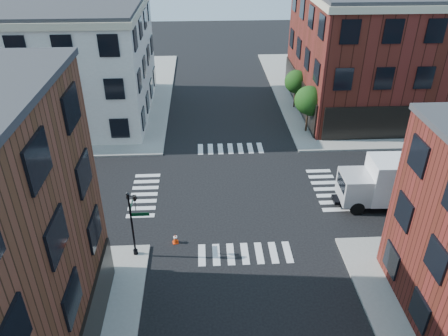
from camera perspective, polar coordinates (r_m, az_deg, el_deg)
The scene contains 10 objects.
ground at distance 33.41m, azimuth 1.62°, elevation -3.11°, with size 120.00×120.00×0.00m, color black.
sidewalk_ne at distance 57.09m, azimuth 21.70°, elevation 9.58°, with size 30.00×30.00×0.15m, color gray.
sidewalk_nw at distance 55.29m, azimuth -22.75°, elevation 8.71°, with size 30.00×30.00×0.15m, color gray.
building_ne at distance 50.89m, azimuth 24.59°, elevation 13.68°, with size 25.00×16.00×12.00m, color #451911.
building_nw at distance 48.51m, azimuth -23.49°, elevation 12.56°, with size 22.00×16.00×11.00m, color silver.
tree_near at distance 41.88m, azimuth 11.09°, elevation 8.49°, with size 2.69×2.69×4.49m.
tree_far at distance 47.44m, azimuth 9.46°, elevation 10.92°, with size 2.43×2.43×4.07m.
signal_pole at distance 26.57m, azimuth -11.84°, elevation -6.34°, with size 1.29×1.24×4.60m.
box_truck at distance 33.37m, azimuth 21.99°, elevation -1.70°, with size 8.32×2.69×3.73m.
traffic_cone at distance 28.62m, azimuth -6.37°, elevation -9.15°, with size 0.44×0.44×0.68m.
Camera 1 is at (-2.41, -27.68, 18.55)m, focal length 35.00 mm.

